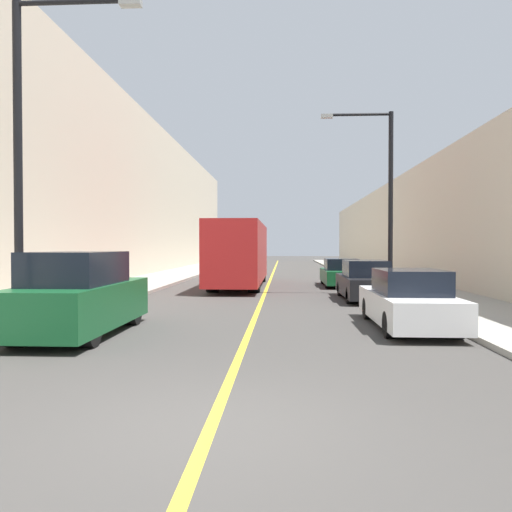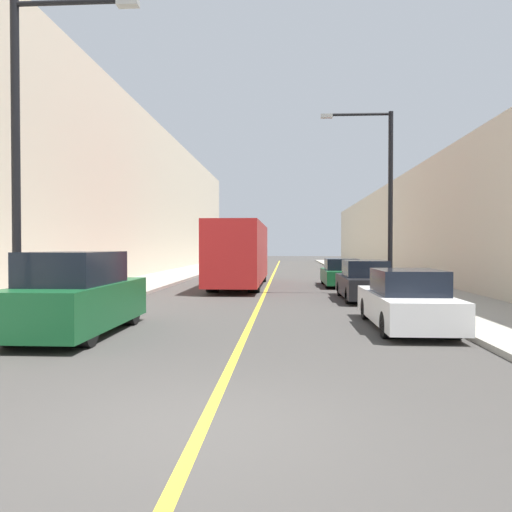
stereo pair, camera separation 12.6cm
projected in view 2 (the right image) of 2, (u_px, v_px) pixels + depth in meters
ground_plane at (202, 428)px, 5.77m from camera, size 200.00×200.00×0.00m
sidewalk_left at (178, 274)px, 36.13m from camera, size 3.68×72.00×0.14m
sidewalk_right at (370, 275)px, 35.29m from camera, size 3.68×72.00×0.14m
building_row_left at (125, 196)px, 36.25m from camera, size 4.00×72.00×11.48m
building_row_right at (426, 227)px, 34.98m from camera, size 4.00×72.00×6.94m
road_center_line at (273, 275)px, 35.71m from camera, size 0.16×72.00×0.01m
bus at (240, 253)px, 26.08m from camera, size 2.42×11.03×3.27m
parked_suv_left at (78, 296)px, 11.85m from camera, size 1.89×4.84×1.98m
car_right_near at (406, 302)px, 12.76m from camera, size 1.76×4.76×1.52m
car_right_mid at (364, 282)px, 19.50m from camera, size 1.77×4.75×1.56m
car_right_far at (341, 274)px, 26.17m from camera, size 1.82×4.77×1.46m
street_lamp_left at (27, 140)px, 11.67m from camera, size 3.05×0.24×7.72m
street_lamp_right at (384, 188)px, 21.10m from camera, size 3.05×0.24×7.65m
pedestrian at (27, 282)px, 14.47m from camera, size 0.39×0.25×1.79m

